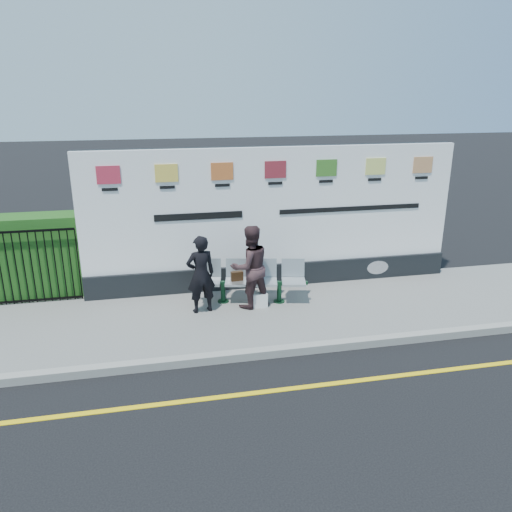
# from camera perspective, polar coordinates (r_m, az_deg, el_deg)

# --- Properties ---
(ground) EXTENTS (80.00, 80.00, 0.00)m
(ground) POSITION_cam_1_polar(r_m,az_deg,el_deg) (7.73, 5.15, -14.76)
(ground) COLOR black
(pavement) EXTENTS (14.00, 3.00, 0.12)m
(pavement) POSITION_cam_1_polar(r_m,az_deg,el_deg) (9.82, 0.97, -6.63)
(pavement) COLOR slate
(pavement) RESTS_ON ground
(kerb) EXTENTS (14.00, 0.18, 0.14)m
(kerb) POSITION_cam_1_polar(r_m,az_deg,el_deg) (8.52, 3.21, -10.77)
(kerb) COLOR gray
(kerb) RESTS_ON ground
(yellow_line) EXTENTS (14.00, 0.10, 0.01)m
(yellow_line) POSITION_cam_1_polar(r_m,az_deg,el_deg) (7.73, 5.15, -14.74)
(yellow_line) COLOR yellow
(yellow_line) RESTS_ON ground
(billboard) EXTENTS (8.00, 0.30, 3.00)m
(billboard) POSITION_cam_1_polar(r_m,az_deg,el_deg) (10.69, 2.04, 3.27)
(billboard) COLOR black
(billboard) RESTS_ON pavement
(hedge) EXTENTS (2.35, 0.70, 1.70)m
(hedge) POSITION_cam_1_polar(r_m,az_deg,el_deg) (11.27, -24.55, -0.02)
(hedge) COLOR #215519
(hedge) RESTS_ON pavement
(railing) EXTENTS (2.05, 0.06, 1.54)m
(railing) POSITION_cam_1_polar(r_m,az_deg,el_deg) (10.87, -24.97, -1.16)
(railing) COLOR black
(railing) RESTS_ON pavement
(bench) EXTENTS (2.24, 1.00, 0.47)m
(bench) POSITION_cam_1_polar(r_m,az_deg,el_deg) (10.11, -0.56, -4.03)
(bench) COLOR #AFB5B8
(bench) RESTS_ON pavement
(woman_left) EXTENTS (0.62, 0.47, 1.53)m
(woman_left) POSITION_cam_1_polar(r_m,az_deg,el_deg) (9.55, -6.33, -2.10)
(woman_left) COLOR black
(woman_left) RESTS_ON pavement
(woman_right) EXTENTS (0.95, 0.82, 1.66)m
(woman_right) POSITION_cam_1_polar(r_m,az_deg,el_deg) (9.70, -0.68, -1.25)
(woman_right) COLOR #3C272A
(woman_right) RESTS_ON pavement
(handbag_brown) EXTENTS (0.25, 0.12, 0.19)m
(handbag_brown) POSITION_cam_1_polar(r_m,az_deg,el_deg) (10.00, -2.19, -2.30)
(handbag_brown) COLOR black
(handbag_brown) RESTS_ON bench
(carrier_bag_white) EXTENTS (0.29, 0.17, 0.29)m
(carrier_bag_white) POSITION_cam_1_polar(r_m,az_deg,el_deg) (9.93, 0.44, -5.03)
(carrier_bag_white) COLOR silver
(carrier_bag_white) RESTS_ON pavement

